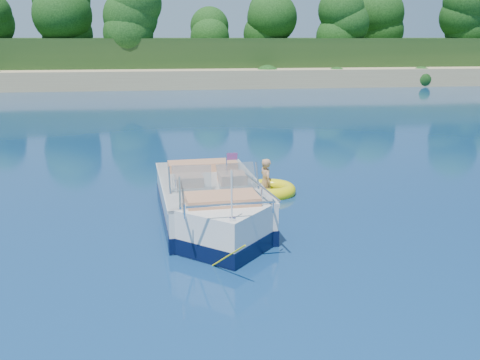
{
  "coord_description": "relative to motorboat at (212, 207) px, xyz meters",
  "views": [
    {
      "loc": [
        -0.08,
        -9.23,
        4.11
      ],
      "look_at": [
        1.64,
        2.79,
        0.85
      ],
      "focal_mm": 40.0,
      "sensor_mm": 36.0,
      "label": 1
    }
  ],
  "objects": [
    {
      "name": "ground",
      "position": [
        -0.92,
        -2.22,
        -0.4
      ],
      "size": [
        160.0,
        160.0,
        0.0
      ],
      "primitive_type": "plane",
      "color": "#0A244A",
      "rests_on": "ground"
    },
    {
      "name": "shoreline",
      "position": [
        -0.92,
        61.55,
        0.58
      ],
      "size": [
        170.0,
        59.0,
        6.0
      ],
      "color": "tan",
      "rests_on": "ground"
    },
    {
      "name": "treeline",
      "position": [
        -0.88,
        38.79,
        5.15
      ],
      "size": [
        150.0,
        7.12,
        8.19
      ],
      "color": "black",
      "rests_on": "ground"
    },
    {
      "name": "motorboat",
      "position": [
        0.0,
        0.0,
        0.0
      ],
      "size": [
        2.48,
        6.22,
        2.07
      ],
      "rotation": [
        0.0,
        0.0,
        0.06
      ],
      "color": "white",
      "rests_on": "ground"
    },
    {
      "name": "tow_tube",
      "position": [
        1.77,
        2.19,
        -0.31
      ],
      "size": [
        1.56,
        1.56,
        0.37
      ],
      "rotation": [
        0.0,
        0.0,
        -0.12
      ],
      "color": "yellow",
      "rests_on": "ground"
    },
    {
      "name": "boy",
      "position": [
        1.65,
        2.25,
        -0.4
      ],
      "size": [
        0.5,
        0.8,
        1.47
      ],
      "primitive_type": "imported",
      "rotation": [
        0.0,
        -0.17,
        1.8
      ],
      "color": "tan",
      "rests_on": "ground"
    }
  ]
}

